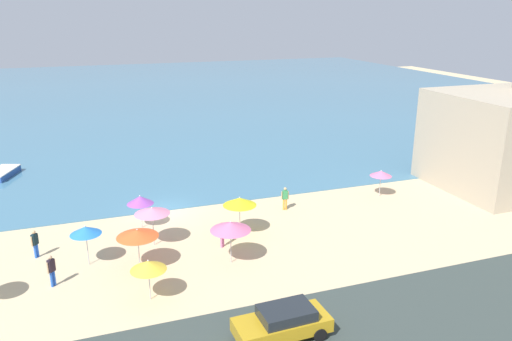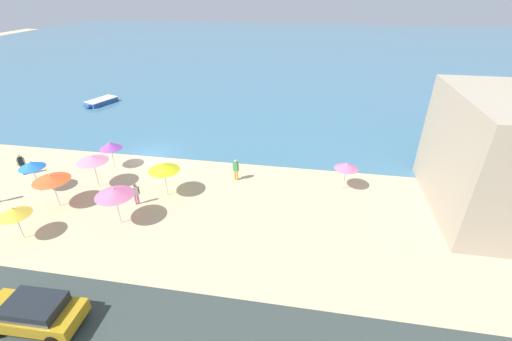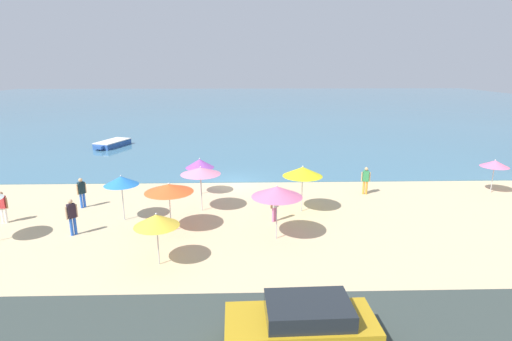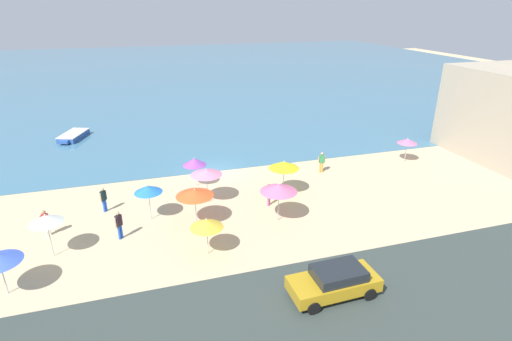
# 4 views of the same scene
# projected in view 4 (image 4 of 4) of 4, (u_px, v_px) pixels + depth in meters

# --- Properties ---
(ground_plane) EXTENTS (160.00, 160.00, 0.00)m
(ground_plane) POSITION_uv_depth(u_px,v_px,m) (215.00, 171.00, 33.61)
(ground_plane) COLOR #CDB58A
(sea) EXTENTS (150.00, 110.00, 0.05)m
(sea) POSITION_uv_depth(u_px,v_px,m) (162.00, 72.00, 82.15)
(sea) COLOR teal
(sea) RESTS_ON ground_plane
(coastal_road) EXTENTS (80.00, 8.00, 0.06)m
(coastal_road) POSITION_uv_depth(u_px,v_px,m) (295.00, 322.00, 17.71)
(coastal_road) COLOR #343E3A
(coastal_road) RESTS_ON ground_plane
(beach_umbrella_0) EXTENTS (2.38, 2.38, 2.50)m
(beach_umbrella_0) POSITION_uv_depth(u_px,v_px,m) (195.00, 193.00, 24.75)
(beach_umbrella_0) COLOR #B2B2B7
(beach_umbrella_0) RESTS_ON ground_plane
(beach_umbrella_1) EXTENTS (1.79, 1.79, 2.48)m
(beach_umbrella_1) POSITION_uv_depth(u_px,v_px,m) (148.00, 189.00, 25.38)
(beach_umbrella_1) COLOR #B2B2B7
(beach_umbrella_1) RESTS_ON ground_plane
(beach_umbrella_2) EXTENTS (2.23, 2.23, 2.59)m
(beach_umbrella_2) POSITION_uv_depth(u_px,v_px,m) (206.00, 172.00, 27.53)
(beach_umbrella_2) COLOR #B2B2B7
(beach_umbrella_2) RESTS_ON ground_plane
(beach_umbrella_4) EXTENTS (1.72, 1.72, 2.20)m
(beach_umbrella_4) POSITION_uv_depth(u_px,v_px,m) (407.00, 141.00, 34.99)
(beach_umbrella_4) COLOR #B2B2B7
(beach_umbrella_4) RESTS_ON ground_plane
(beach_umbrella_5) EXTENTS (1.80, 1.80, 2.35)m
(beach_umbrella_5) POSITION_uv_depth(u_px,v_px,m) (194.00, 162.00, 30.20)
(beach_umbrella_5) COLOR #B2B2B7
(beach_umbrella_5) RESTS_ON ground_plane
(beach_umbrella_6) EXTENTS (1.85, 1.85, 2.26)m
(beach_umbrella_6) POSITION_uv_depth(u_px,v_px,m) (207.00, 224.00, 21.85)
(beach_umbrella_6) COLOR #B2B2B7
(beach_umbrella_6) RESTS_ON ground_plane
(beach_umbrella_7) EXTENTS (2.38, 2.38, 2.66)m
(beach_umbrella_7) POSITION_uv_depth(u_px,v_px,m) (279.00, 188.00, 25.15)
(beach_umbrella_7) COLOR #B2B2B7
(beach_umbrella_7) RESTS_ON ground_plane
(beach_umbrella_8) EXTENTS (1.79, 1.79, 2.66)m
(beach_umbrella_8) POSITION_uv_depth(u_px,v_px,m) (46.00, 219.00, 21.49)
(beach_umbrella_8) COLOR #B2B2B7
(beach_umbrella_8) RESTS_ON ground_plane
(beach_umbrella_9) EXTENTS (2.21, 2.21, 2.65)m
(beach_umbrella_9) POSITION_uv_depth(u_px,v_px,m) (284.00, 165.00, 28.79)
(beach_umbrella_9) COLOR #B2B2B7
(beach_umbrella_9) RESTS_ON ground_plane
(bather_0) EXTENTS (0.57, 0.23, 1.71)m
(bather_0) POSITION_uv_depth(u_px,v_px,m) (46.00, 222.00, 24.01)
(bather_0) COLOR white
(bather_0) RESTS_ON ground_plane
(bather_1) EXTENTS (0.47, 0.40, 1.66)m
(bather_1) POSITION_uv_depth(u_px,v_px,m) (269.00, 193.00, 27.61)
(bather_1) COLOR #CD6FA1
(bather_1) RESTS_ON ground_plane
(bather_2) EXTENTS (0.40, 0.46, 1.77)m
(bather_2) POSITION_uv_depth(u_px,v_px,m) (104.00, 198.00, 26.81)
(bather_2) COLOR blue
(bather_2) RESTS_ON ground_plane
(bather_3) EXTENTS (0.43, 0.43, 1.83)m
(bather_3) POSITION_uv_depth(u_px,v_px,m) (119.00, 223.00, 23.66)
(bather_3) COLOR blue
(bather_3) RESTS_ON ground_plane
(bather_4) EXTENTS (0.56, 0.29, 1.77)m
(bather_4) POSITION_uv_depth(u_px,v_px,m) (322.00, 161.00, 33.08)
(bather_4) COLOR orange
(bather_4) RESTS_ON ground_plane
(parked_car_2) EXTENTS (4.37, 2.06, 1.46)m
(parked_car_2) POSITION_uv_depth(u_px,v_px,m) (335.00, 281.00, 19.06)
(parked_car_2) COLOR #B58A19
(parked_car_2) RESTS_ON coastal_road
(skiff_nearshore) EXTENTS (2.99, 4.38, 0.59)m
(skiff_nearshore) POSITION_uv_depth(u_px,v_px,m) (73.00, 136.00, 41.47)
(skiff_nearshore) COLOR #2E57A2
(skiff_nearshore) RESTS_ON sea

